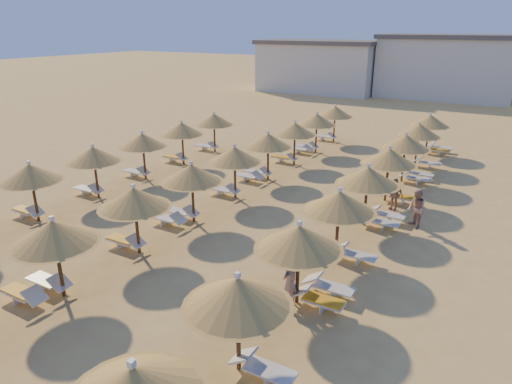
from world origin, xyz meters
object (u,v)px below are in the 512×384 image
Objects in this scene: beachgoer_c at (394,194)px; beachgoer_a at (290,283)px; beachgoer_b at (416,209)px; parasol_row_west at (192,174)px; parasol_row_east at (339,203)px.

beachgoer_a is at bearing -72.38° from beachgoer_c.
beachgoer_b reaches higher than beachgoer_c.
beachgoer_a is 8.32m from beachgoer_b.
parasol_row_west is 9.55m from beachgoer_c.
beachgoer_c is at bearing 38.77° from parasol_row_west.
beachgoer_c is at bearing 179.39° from beachgoer_b.
beachgoer_b is at bearing -28.14° from beachgoer_c.
beachgoer_a is (-0.12, -3.74, -1.40)m from parasol_row_east.
parasol_row_west reaches higher than beachgoer_a.
parasol_row_west is (-6.71, 0.00, 0.00)m from parasol_row_east.
parasol_row_west is at bearing -102.90° from beachgoer_a.
beachgoer_a is (6.59, -3.74, -1.40)m from parasol_row_west.
beachgoer_a is 9.69m from beachgoer_c.
beachgoer_c is at bearing -167.86° from beachgoer_a.
parasol_row_east is at bearing -64.94° from beachgoer_b.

